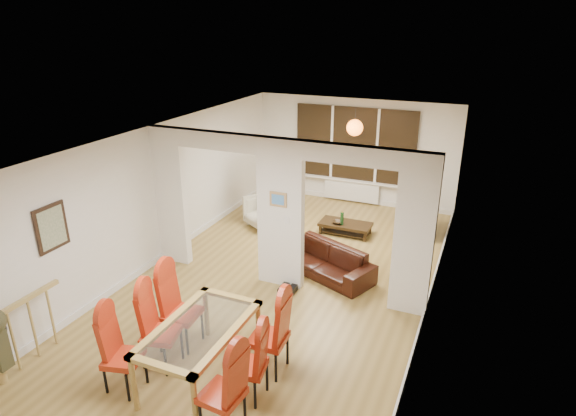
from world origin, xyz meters
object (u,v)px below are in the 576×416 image
Objects in this scene: bowl at (338,222)px; dining_chair_rb at (248,361)px; dining_chair_rc at (268,333)px; television at (425,220)px; sofa at (325,260)px; dining_table at (201,352)px; coffee_table at (345,228)px; bottle at (342,218)px; armchair at (265,212)px; dining_chair_ra at (222,389)px; dining_chair_lb at (160,329)px; dining_chair_lc at (181,309)px; person at (266,183)px; dining_chair_la at (123,353)px.

dining_chair_rb is at bearing -84.61° from bowl.
dining_chair_rc is 1.08× the size of television.
television reaches higher than bowl.
dining_chair_rc is 2.76m from sofa.
dining_chair_rc is at bearing 33.45° from dining_table.
television is at bearing 84.12° from sofa.
bottle is at bearing -115.26° from coffee_table.
armchair is 1.82m from coffee_table.
dining_table is at bearing -149.23° from dining_chair_rc.
armchair is at bearing 115.73° from dining_chair_ra.
bowl is at bearing 65.81° from dining_chair_lb.
bottle is at bearing 73.94° from dining_chair_lc.
dining_chair_rc is at bearing -85.77° from coffee_table.
dining_chair_lc is 5.13× the size of bowl.
person reaches higher than dining_table.
dining_chair_la is at bearing -144.64° from dining_table.
dining_chair_rb is 5.03m from bottle.
dining_chair_lb is at bearing 60.98° from dining_chair_la.
armchair reaches higher than sofa.
bowl is (0.86, 4.49, -0.30)m from dining_chair_lc.
dining_chair_lc is at bearing -100.79° from bowl.
coffee_table is (-1.57, -0.74, -0.18)m from television.
dining_table reaches higher than coffee_table.
dining_chair_la reaches higher than television.
sofa reaches higher than bottle.
sofa is at bearing -6.60° from armchair.
armchair is (-2.12, 4.29, -0.23)m from dining_chair_rc.
armchair is 1.74m from bottle.
dining_table is 0.95m from dining_chair_la.
bowl is (-0.49, 4.49, -0.29)m from dining_chair_rc.
dining_chair_la is 0.97× the size of dining_chair_ra.
dining_chair_ra reaches higher than dining_chair_la.
dining_chair_lc is 1.05× the size of dining_chair_ra.
dining_chair_rc is (1.49, 1.02, 0.04)m from dining_chair_la.
dining_chair_ra is at bearing -40.34° from dining_chair_lb.
bottle is at bearing 119.68° from sofa.
dining_chair_lc is at bearing 75.26° from dining_chair_lb.
armchair is at bearing -173.75° from bottle.
person reaches higher than dining_chair_rb.
person is (-0.90, 5.10, 0.33)m from dining_chair_lb.
bowl reaches higher than coffee_table.
dining_chair_lb is at bearing -100.93° from bottle.
person reaches higher than dining_chair_rc.
dining_chair_ra is 4.86× the size of bowl.
dining_table is 0.81m from dining_chair_lc.
person is at bearing 85.65° from dining_chair_lb.
television is (2.72, 6.35, -0.23)m from dining_chair_la.
dining_chair_rb is 5.27m from armchair.
dining_chair_lc is 1.70m from dining_chair_ra.
dining_chair_lb reaches higher than dining_chair_ra.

